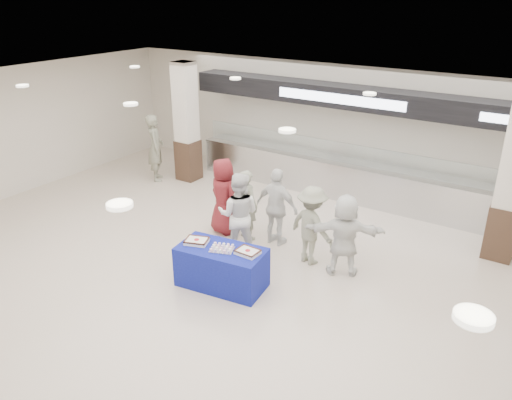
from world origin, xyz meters
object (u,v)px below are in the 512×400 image
Objects in this scene: sheet_cake_right at (248,252)px; civilian_maroon at (223,196)px; soldier_bg at (156,148)px; soldier_a at (247,205)px; civilian_white at (344,235)px; cupcake_tray at (222,248)px; chef_tall at (239,214)px; soldier_b at (312,226)px; chef_short at (277,207)px; display_table at (222,267)px; sheet_cake_left at (197,241)px.

civilian_maroon reaches higher than sheet_cake_right.
soldier_bg reaches higher than sheet_cake_right.
civilian_white is at bearing -171.21° from soldier_a.
cupcake_tray is 0.28× the size of chef_tall.
soldier_a is at bearing -30.00° from civilian_white.
chef_short is at bearing -0.80° from soldier_b.
chef_tall reaches higher than chef_short.
sheet_cake_left is (-0.49, -0.07, 0.42)m from display_table.
chef_short is (0.41, 0.78, -0.04)m from chef_tall.
soldier_b is at bearing 61.45° from cupcake_tray.
chef_tall is (0.25, -0.66, 0.09)m from soldier_a.
soldier_bg reaches higher than cupcake_tray.
soldier_bg is at bearing 137.26° from display_table.
display_table is 1.95m from soldier_a.
sheet_cake_left is 1.00m from sheet_cake_right.
sheet_cake_right reaches higher than cupcake_tray.
cupcake_tray is at bearing 4.53° from sheet_cake_left.
civilian_white is at bearing -164.91° from civilian_maroon.
chef_short is 1.67m from civilian_white.
chef_tall reaches higher than civilian_maroon.
soldier_bg is at bearing 144.89° from cupcake_tray.
soldier_bg reaches higher than chef_tall.
soldier_a is (-0.67, 1.79, 0.39)m from display_table.
chef_tall is 4.84m from soldier_bg.
sheet_cake_right is 1.88m from chef_short.
chef_tall is at bearing 102.68° from display_table.
display_table is at bearing -167.23° from soldier_bg.
soldier_b is (2.18, -0.13, -0.05)m from civilian_maroon.
sheet_cake_left is 0.28× the size of civilian_maroon.
display_table is 0.98× the size of civilian_white.
sheet_cake_right is at bearing 155.07° from civilian_maroon.
civilian_maroon is at bearing 13.18° from soldier_b.
cupcake_tray is at bearing 144.41° from civilian_maroon.
soldier_bg is at bearing -40.11° from civilian_white.
cupcake_tray is 1.95m from soldier_a.
cupcake_tray is at bearing 125.37° from soldier_a.
soldier_bg reaches higher than sheet_cake_left.
sheet_cake_right is 0.83× the size of cupcake_tray.
civilian_white is (1.63, 1.58, 0.42)m from display_table.
civilian_white is at bearing -147.48° from soldier_bg.
soldier_bg reaches higher than soldier_b.
civilian_maroon is 2.88m from civilian_white.
civilian_maroon is (-1.29, 1.77, 0.06)m from cupcake_tray.
chef_tall is (-0.46, 1.16, 0.08)m from cupcake_tray.
soldier_b is at bearing 175.22° from chef_tall.
civilian_white reaches higher than display_table.
cupcake_tray is 1.25m from chef_tall.
chef_short is (1.23, 0.17, -0.02)m from civilian_maroon.
soldier_a is at bearing -93.62° from chef_tall.
soldier_bg is (-4.24, 3.40, 0.13)m from sheet_cake_left.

